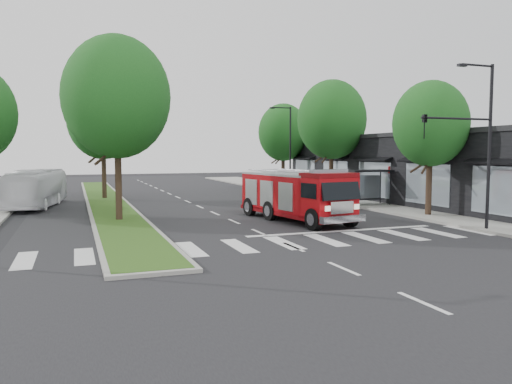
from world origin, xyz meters
The scene contains 14 objects.
ground centered at (0.00, 0.00, 0.00)m, with size 140.00×140.00×0.00m, color black.
sidewalk_right centered at (12.50, 10.00, 0.07)m, with size 5.00×80.00×0.15m, color gray.
median centered at (-6.00, 18.00, 0.08)m, with size 3.00×50.00×0.15m.
storefront_row centered at (17.00, 10.00, 2.50)m, with size 8.00×30.00×5.00m, color black.
bus_shelter centered at (11.20, 8.15, 2.04)m, with size 3.20×1.60×2.61m.
tree_right_near centered at (11.50, 2.00, 5.51)m, with size 4.40×4.40×8.05m.
tree_right_mid centered at (11.50, 14.00, 6.49)m, with size 5.60×5.60×9.72m.
tree_right_far centered at (11.50, 24.00, 5.84)m, with size 5.00×5.00×8.73m.
tree_median_near centered at (-6.00, 6.00, 6.81)m, with size 5.80×5.80×10.16m.
tree_median_far centered at (-6.00, 20.00, 6.49)m, with size 5.60×5.60×9.72m.
streetlight_right_near centered at (9.61, -3.50, 4.67)m, with size 4.08×0.22×8.00m.
streetlight_right_far centered at (10.35, 20.00, 4.48)m, with size 2.11×0.20×8.00m.
fire_engine centered at (3.34, 3.13, 1.43)m, with size 3.89×8.88×2.98m.
city_bus centered at (-10.74, 15.84, 1.32)m, with size 2.22×9.49×2.64m, color silver.
Camera 1 is at (-8.26, -22.21, 3.82)m, focal length 35.00 mm.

